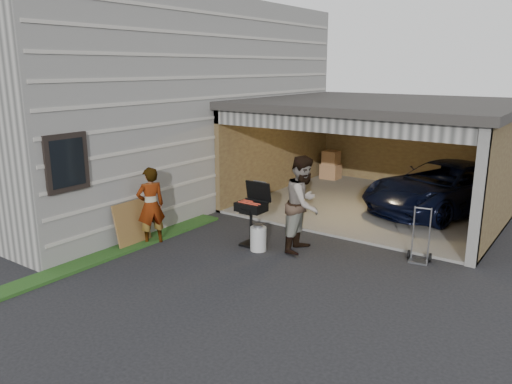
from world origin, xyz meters
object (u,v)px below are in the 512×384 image
minivan (445,189)px  propane_tank (258,239)px  man (303,204)px  hand_truck (419,251)px  plywood_panel (132,224)px  woman (151,206)px  bbq_grill (252,209)px

minivan → propane_tank: minivan is taller
man → hand_truck: bearing=-77.7°
minivan → plywood_panel: 7.95m
propane_tank → woman: bearing=-155.9°
minivan → man: (-1.63, -4.50, 0.36)m
bbq_grill → man: bearing=19.3°
minivan → woman: woman is taller
bbq_grill → propane_tank: bbq_grill is taller
bbq_grill → hand_truck: size_ratio=1.23×
propane_tank → plywood_panel: (-2.40, -1.30, 0.22)m
woman → minivan: bearing=166.6°
minivan → bbq_grill: bearing=-96.0°
plywood_panel → hand_truck: (5.34, 2.65, -0.26)m
man → plywood_panel: man is taller
minivan → propane_tank: (-2.37, -5.06, -0.39)m
bbq_grill → hand_truck: 3.50m
propane_tank → plywood_panel: size_ratio=0.53×
woman → plywood_panel: bearing=-11.9°
propane_tank → plywood_panel: 2.74m
bbq_grill → propane_tank: size_ratio=2.67×
man → bbq_grill: size_ratio=1.48×
bbq_grill → plywood_panel: bearing=-144.5°
minivan → hand_truck: size_ratio=4.21×
man → propane_tank: bearing=119.4°
woman → bbq_grill: size_ratio=1.24×
minivan → woman: 7.54m
woman → man: bearing=141.2°
man → hand_truck: 2.47m
woman → plywood_panel: (-0.24, -0.34, -0.37)m
man → propane_tank: man is taller
bbq_grill → woman: bearing=-148.1°
woman → man: 3.28m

